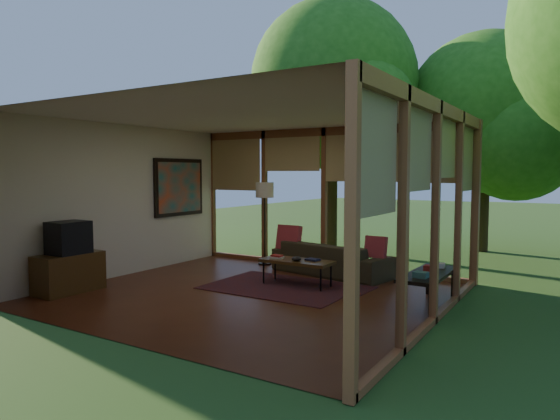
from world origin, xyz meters
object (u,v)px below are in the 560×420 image
Objects in this scene: television at (69,238)px; floor_lamp at (265,195)px; side_console at (424,275)px; coffee_table at (297,262)px; media_cabinet at (69,273)px; sofa at (326,258)px.

television is 0.33× the size of floor_lamp.
coffee_table is at bearing 178.51° from side_console.
television reaches higher than media_cabinet.
television is (0.02, 0.00, 0.55)m from media_cabinet.
media_cabinet reaches higher than side_console.
sofa is at bearing 91.33° from coffee_table.
side_console is at bearing 24.14° from television.
sofa reaches higher than coffee_table.
floor_lamp is 1.38× the size of coffee_table.
sofa is at bearing 50.62° from television.
sofa is 1.65× the size of coffee_table.
sofa is 1.42× the size of side_console.
sofa is 1.11m from coffee_table.
television is at bearing -141.14° from coffee_table.
television is at bearing -109.90° from floor_lamp.
television is 0.46× the size of coffee_table.
side_console reaches higher than coffee_table.
floor_lamp is at bearing 2.96° from sofa.
floor_lamp reaches higher than coffee_table.
media_cabinet is 0.61× the size of floor_lamp.
coffee_table is (2.78, 2.23, 0.09)m from media_cabinet.
coffee_table is 2.09m from side_console.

